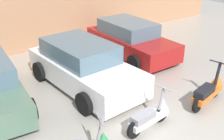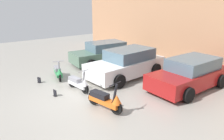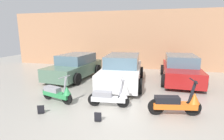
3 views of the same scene
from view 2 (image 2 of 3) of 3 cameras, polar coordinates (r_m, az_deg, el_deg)
name	(u,v)px [view 2 (image 2 of 3)]	position (r m, az deg, el deg)	size (l,w,h in m)	color
ground_plane	(75,96)	(8.85, -9.69, -6.83)	(28.00, 28.00, 0.00)	#9E998E
wall_back	(187,32)	(13.02, 19.04, 9.26)	(19.60, 0.12, 3.86)	tan
scooter_front_left	(58,72)	(10.85, -13.88, -0.45)	(1.38, 0.65, 0.98)	black
scooter_front_right	(79,83)	(9.25, -8.70, -3.34)	(1.40, 0.50, 0.97)	black
scooter_front_center	(106,100)	(7.57, -1.62, -7.74)	(1.55, 0.65, 1.09)	black
car_rear_left	(103,53)	(13.15, -2.24, 4.44)	(2.07, 3.89, 1.28)	#51705B
car_rear_center	(127,64)	(10.79, 3.89, 1.68)	(2.18, 4.16, 1.38)	white
car_rear_right	(190,74)	(9.92, 19.65, -1.00)	(1.88, 3.87, 1.31)	maroon
placard_near_left_scooter	(39,80)	(10.63, -18.48, -2.58)	(0.20, 0.17, 0.26)	black
placard_near_right_scooter	(55,93)	(9.01, -14.66, -5.93)	(0.20, 0.14, 0.26)	black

